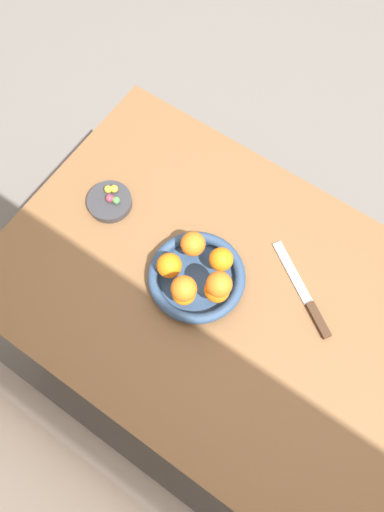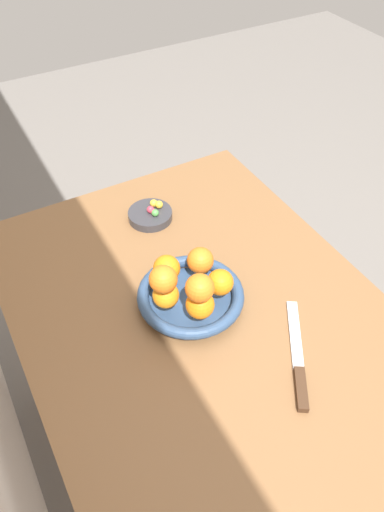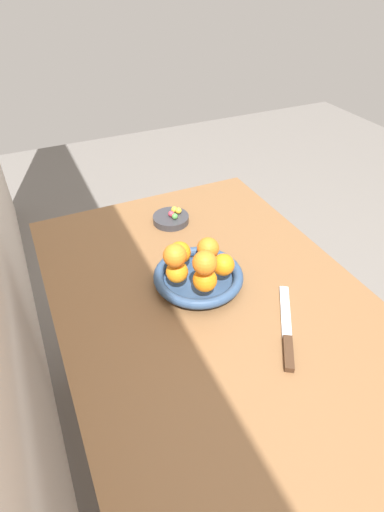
# 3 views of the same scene
# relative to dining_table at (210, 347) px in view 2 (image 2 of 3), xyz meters

# --- Properties ---
(ground_plane) EXTENTS (6.00, 6.00, 0.00)m
(ground_plane) POSITION_rel_dining_table_xyz_m (0.00, 0.00, -0.65)
(ground_plane) COLOR slate
(dining_table) EXTENTS (1.10, 0.76, 0.74)m
(dining_table) POSITION_rel_dining_table_xyz_m (0.00, 0.00, 0.00)
(dining_table) COLOR brown
(dining_table) RESTS_ON ground_plane
(fruit_bowl) EXTENTS (0.23, 0.23, 0.04)m
(fruit_bowl) POSITION_rel_dining_table_xyz_m (0.07, 0.01, 0.11)
(fruit_bowl) COLOR navy
(fruit_bowl) RESTS_ON dining_table
(candy_dish) EXTENTS (0.11, 0.11, 0.02)m
(candy_dish) POSITION_rel_dining_table_xyz_m (0.37, -0.03, 0.10)
(candy_dish) COLOR #333338
(candy_dish) RESTS_ON dining_table
(orange_0) EXTENTS (0.06, 0.06, 0.06)m
(orange_0) POSITION_rel_dining_table_xyz_m (0.13, 0.04, 0.16)
(orange_0) COLOR orange
(orange_0) RESTS_ON fruit_bowl
(orange_1) EXTENTS (0.06, 0.06, 0.06)m
(orange_1) POSITION_rel_dining_table_xyz_m (0.06, 0.07, 0.16)
(orange_1) COLOR orange
(orange_1) RESTS_ON fruit_bowl
(orange_2) EXTENTS (0.06, 0.06, 0.06)m
(orange_2) POSITION_rel_dining_table_xyz_m (0.01, 0.03, 0.16)
(orange_2) COLOR orange
(orange_2) RESTS_ON fruit_bowl
(orange_3) EXTENTS (0.06, 0.06, 0.06)m
(orange_3) POSITION_rel_dining_table_xyz_m (0.04, -0.04, 0.16)
(orange_3) COLOR orange
(orange_3) RESTS_ON fruit_bowl
(orange_4) EXTENTS (0.06, 0.06, 0.06)m
(orange_4) POSITION_rel_dining_table_xyz_m (0.11, -0.04, 0.16)
(orange_4) COLOR orange
(orange_4) RESTS_ON fruit_bowl
(orange_5) EXTENTS (0.06, 0.06, 0.06)m
(orange_5) POSITION_rel_dining_table_xyz_m (0.06, 0.08, 0.21)
(orange_5) COLOR orange
(orange_5) RESTS_ON orange_1
(orange_6) EXTENTS (0.06, 0.06, 0.06)m
(orange_6) POSITION_rel_dining_table_xyz_m (0.00, 0.03, 0.22)
(orange_6) COLOR orange
(orange_6) RESTS_ON orange_2
(candy_ball_0) EXTENTS (0.02, 0.02, 0.02)m
(candy_ball_0) POSITION_rel_dining_table_xyz_m (0.37, -0.04, 0.12)
(candy_ball_0) COLOR #C6384C
(candy_ball_0) RESTS_ON candy_dish
(candy_ball_1) EXTENTS (0.02, 0.02, 0.02)m
(candy_ball_1) POSITION_rel_dining_table_xyz_m (0.37, -0.04, 0.12)
(candy_ball_1) COLOR #C6384C
(candy_ball_1) RESTS_ON candy_dish
(candy_ball_2) EXTENTS (0.02, 0.02, 0.02)m
(candy_ball_2) POSITION_rel_dining_table_xyz_m (0.37, -0.06, 0.12)
(candy_ball_2) COLOR gold
(candy_ball_2) RESTS_ON candy_dish
(candy_ball_3) EXTENTS (0.01, 0.01, 0.01)m
(candy_ball_3) POSITION_rel_dining_table_xyz_m (0.38, -0.07, 0.12)
(candy_ball_3) COLOR #472819
(candy_ball_3) RESTS_ON candy_dish
(candy_ball_4) EXTENTS (0.02, 0.02, 0.02)m
(candy_ball_4) POSITION_rel_dining_table_xyz_m (0.35, -0.04, 0.12)
(candy_ball_4) COLOR #4C9947
(candy_ball_4) RESTS_ON candy_dish
(candy_ball_5) EXTENTS (0.02, 0.02, 0.02)m
(candy_ball_5) POSITION_rel_dining_table_xyz_m (0.39, -0.05, 0.12)
(candy_ball_5) COLOR gold
(candy_ball_5) RESTS_ON candy_dish
(candy_ball_6) EXTENTS (0.01, 0.01, 0.01)m
(candy_ball_6) POSITION_rel_dining_table_xyz_m (0.36, -0.04, 0.12)
(candy_ball_6) COLOR #C6384C
(candy_ball_6) RESTS_ON candy_dish
(knife) EXTENTS (0.23, 0.16, 0.01)m
(knife) POSITION_rel_dining_table_xyz_m (-0.17, -0.10, 0.09)
(knife) COLOR #3F2819
(knife) RESTS_ON dining_table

